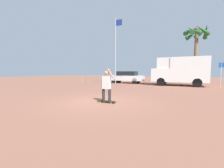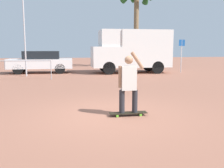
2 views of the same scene
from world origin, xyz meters
name	(u,v)px [view 1 (image 1 of 2)]	position (x,y,z in m)	size (l,w,h in m)	color
ground_plane	(100,101)	(0.00, 0.00, 0.00)	(80.00, 80.00, 0.00)	#935B47
skateboard	(107,101)	(0.46, -0.16, 0.07)	(0.97, 0.23, 0.08)	black
person_skateboarder	(106,84)	(0.46, -0.16, 0.90)	(0.66, 0.22, 1.57)	#28282D
camper_van	(180,70)	(3.39, 10.97, 1.62)	(5.42, 2.24, 2.97)	black
parked_car_white	(127,77)	(-2.96, 11.77, 0.81)	(4.39, 1.72, 1.53)	black
palm_tree_near_van	(196,37)	(4.98, 15.94, 5.94)	(3.21, 3.25, 7.35)	brown
flagpole	(116,47)	(-3.57, 9.78, 4.36)	(0.86, 0.12, 7.73)	#B7B7BC
street_sign	(221,72)	(6.87, 10.45, 1.50)	(0.44, 0.06, 2.33)	#B7B7BC
plaza_railing_segment	(101,77)	(-4.55, 7.87, 0.92)	(5.16, 0.05, 1.08)	#99999E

